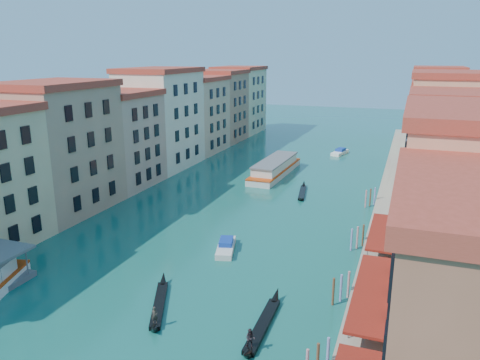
# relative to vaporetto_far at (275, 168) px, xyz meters

# --- Properties ---
(left_bank_palazzos) EXTENTS (12.80, 128.40, 21.00)m
(left_bank_palazzos) POSITION_rel_vaporetto_far_xyz_m (-25.07, -7.63, 8.28)
(left_bank_palazzos) COLOR beige
(left_bank_palazzos) RESTS_ON ground
(right_bank_palazzos) EXTENTS (12.80, 128.40, 21.00)m
(right_bank_palazzos) POSITION_rel_vaporetto_far_xyz_m (30.93, -7.31, 8.32)
(right_bank_palazzos) COLOR #955036
(right_bank_palazzos) RESTS_ON ground
(quay) EXTENTS (4.00, 140.00, 1.00)m
(quay) POSITION_rel_vaporetto_far_xyz_m (22.93, -7.31, -0.92)
(quay) COLOR gray
(quay) RESTS_ON ground
(restaurant_awnings) EXTENTS (3.20, 44.55, 3.12)m
(restaurant_awnings) POSITION_rel_vaporetto_far_xyz_m (23.12, -49.30, 1.56)
(restaurant_awnings) COLOR maroon
(restaurant_awnings) RESTS_ON ground
(mooring_poles_right) EXTENTS (1.44, 54.24, 3.20)m
(mooring_poles_right) POSITION_rel_vaporetto_far_xyz_m (20.03, -43.51, -0.12)
(mooring_poles_right) COLOR #53321C
(mooring_poles_right) RESTS_ON ground
(vaporetto_far) EXTENTS (5.53, 21.42, 3.16)m
(vaporetto_far) POSITION_rel_vaporetto_far_xyz_m (0.00, 0.00, 0.00)
(vaporetto_far) COLOR silver
(vaporetto_far) RESTS_ON ground
(gondola_fore) EXTENTS (5.27, 10.46, 2.21)m
(gondola_fore) POSITION_rel_vaporetto_far_xyz_m (3.52, -53.42, -1.05)
(gondola_fore) COLOR black
(gondola_fore) RESTS_ON ground
(gondola_right) EXTENTS (1.33, 11.75, 2.34)m
(gondola_right) POSITION_rel_vaporetto_far_xyz_m (14.12, -53.62, -0.98)
(gondola_right) COLOR black
(gondola_right) RESTS_ON ground
(gondola_far) EXTENTS (2.52, 10.70, 1.52)m
(gondola_far) POSITION_rel_vaporetto_far_xyz_m (8.21, -11.20, -1.11)
(gondola_far) COLOR black
(gondola_far) RESTS_ON ground
(motorboat_mid) EXTENTS (3.63, 6.62, 1.31)m
(motorboat_mid) POSITION_rel_vaporetto_far_xyz_m (4.63, -38.58, -0.92)
(motorboat_mid) COLOR silver
(motorboat_mid) RESTS_ON ground
(motorboat_far) EXTENTS (3.56, 6.95, 1.38)m
(motorboat_far) POSITION_rel_vaporetto_far_xyz_m (9.48, 24.53, -0.89)
(motorboat_far) COLOR white
(motorboat_far) RESTS_ON ground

